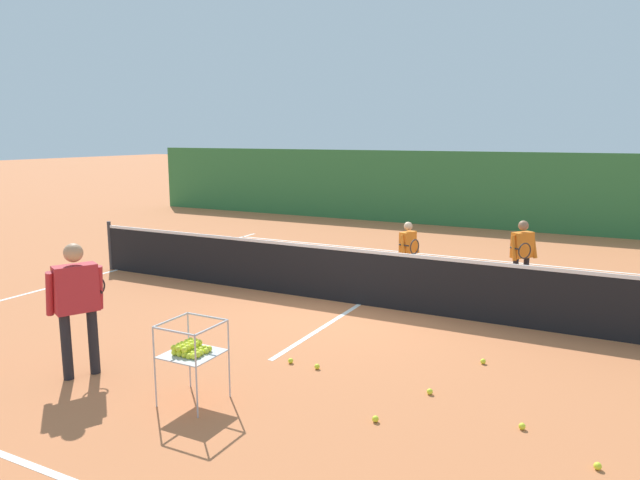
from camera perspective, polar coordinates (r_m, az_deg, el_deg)
ground_plane at (r=10.20m, az=3.84°, el=-6.27°), size 120.00×120.00×0.00m
line_baseline_far at (r=14.55m, az=11.34°, el=-1.45°), size 11.44×0.08×0.01m
line_sideline_west at (r=13.47m, az=-19.09°, el=-2.75°), size 0.08×10.68×0.01m
line_service_center at (r=10.20m, az=3.84°, el=-6.25°), size 0.08×5.75×0.01m
tennis_net at (r=10.07m, az=3.87°, el=-3.54°), size 11.85×0.08×1.05m
instructor at (r=7.57m, az=-22.53°, el=-5.16°), size 0.51×0.82×1.64m
student_0 at (r=11.54m, az=8.54°, el=-0.65°), size 0.41×0.66×1.23m
student_1 at (r=11.33m, az=19.03°, el=-0.91°), size 0.47×0.72×1.35m
ball_cart at (r=6.60m, az=-12.44°, el=-10.35°), size 0.58×0.58×0.90m
tennis_ball_0 at (r=6.27m, az=5.40°, el=-16.91°), size 0.07×0.07×0.07m
tennis_ball_1 at (r=6.00m, az=25.35°, el=-19.22°), size 0.07×0.07×0.07m
tennis_ball_5 at (r=6.43m, az=19.03°, el=-16.73°), size 0.07×0.07×0.07m
tennis_ball_6 at (r=7.49m, az=-0.29°, el=-12.18°), size 0.07×0.07×0.07m
tennis_ball_7 at (r=6.94m, az=10.61°, el=-14.26°), size 0.07×0.07×0.07m
tennis_ball_9 at (r=7.93m, az=15.55°, el=-11.28°), size 0.07×0.07×0.07m
tennis_ball_10 at (r=9.61m, az=-23.28°, el=-7.94°), size 0.07×0.07×0.07m
tennis_ball_11 at (r=7.68m, az=-2.87°, el=-11.63°), size 0.07×0.07×0.07m
windscreen_fence at (r=18.92m, az=15.48°, el=4.67°), size 25.17×0.08×2.38m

